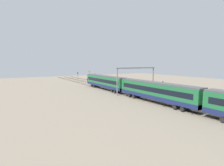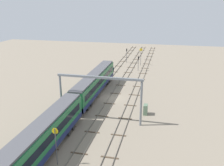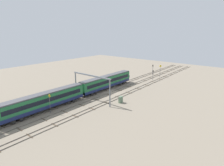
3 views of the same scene
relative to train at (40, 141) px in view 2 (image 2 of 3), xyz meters
The scene contains 11 objects.
ground_plane 23.38m from the train, 10.52° to the right, with size 145.28×145.28×0.00m, color gray.
track_near_foreground 24.49m from the train, 20.37° to the right, with size 129.28×2.40×0.16m.
track_second_near 23.37m from the train, 10.52° to the right, with size 129.28×2.40×0.16m.
track_with_train 22.98m from the train, ahead, with size 129.28×2.40×0.16m.
train is the anchor object (origin of this frame).
overhead_gantry 13.34m from the train, 20.07° to the right, with size 0.40×14.46×8.02m.
speed_sign_near_foreground 2.50m from the train, 102.37° to the right, with size 0.14×0.80×5.11m.
speed_sign_mid_trackside 53.30m from the train, ahead, with size 0.14×0.92×5.53m.
signal_light_trackside_approach 55.60m from the train, ahead, with size 0.31×0.32×4.74m.
signal_light_trackside_departure 46.51m from the train, ahead, with size 0.31×0.32×4.31m.
relay_cabinet 20.40m from the train, 35.40° to the right, with size 1.29×0.71×1.87m.
Camera 2 is at (-47.56, -10.71, 19.52)m, focal length 39.63 mm.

